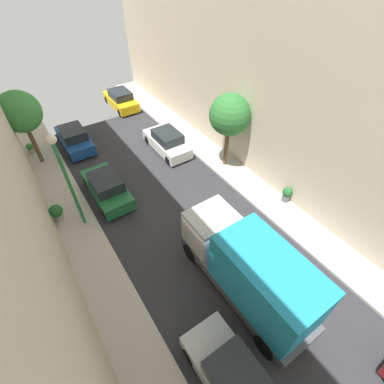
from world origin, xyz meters
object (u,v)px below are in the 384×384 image
at_px(parked_car_left_2, 107,188).
at_px(parked_car_left_3, 74,139).
at_px(delivery_truck, 250,270).
at_px(street_tree_2, 20,112).
at_px(potted_plant_0, 287,194).
at_px(parked_car_right_3, 121,100).
at_px(street_tree_1, 230,115).
at_px(lamp_post, 64,170).
at_px(potted_plant_1, 30,148).
at_px(potted_plant_2, 56,212).
at_px(parked_car_right_2, 167,142).
at_px(parked_car_left_1, 235,381).

height_order(parked_car_left_2, parked_car_left_3, same).
relative_size(delivery_truck, street_tree_2, 1.34).
relative_size(parked_car_left_2, potted_plant_0, 4.43).
bearing_deg(parked_car_right_3, delivery_truck, -97.82).
relative_size(parked_car_left_3, street_tree_1, 0.86).
height_order(potted_plant_0, lamp_post, lamp_post).
bearing_deg(potted_plant_1, potted_plant_0, -49.96).
bearing_deg(potted_plant_0, parked_car_right_3, 100.38).
distance_m(potted_plant_0, potted_plant_2, 12.91).
distance_m(parked_car_right_2, delivery_truck, 11.74).
bearing_deg(street_tree_1, parked_car_left_1, -127.53).
relative_size(street_tree_1, street_tree_2, 0.99).
xyz_separation_m(parked_car_left_1, parked_car_right_3, (5.40, 22.10, 0.00)).
xyz_separation_m(parked_car_left_1, parked_car_left_2, (0.00, 11.60, 0.00)).
bearing_deg(street_tree_2, potted_plant_0, -47.63).
xyz_separation_m(street_tree_2, lamp_post, (0.66, -7.15, -0.02)).
xyz_separation_m(parked_car_left_1, street_tree_2, (-2.56, 17.43, 3.06)).
distance_m(parked_car_right_3, delivery_truck, 19.86).
bearing_deg(parked_car_left_3, parked_car_left_2, -90.00).
bearing_deg(parked_car_left_2, street_tree_1, -10.96).
relative_size(parked_car_left_2, parked_car_left_3, 1.00).
bearing_deg(lamp_post, potted_plant_2, 137.08).
height_order(parked_car_left_1, parked_car_right_2, same).
height_order(parked_car_left_2, street_tree_1, street_tree_1).
bearing_deg(lamp_post, parked_car_right_2, 25.95).
bearing_deg(parked_car_left_3, street_tree_1, -45.60).
height_order(parked_car_right_3, lamp_post, lamp_post).
bearing_deg(street_tree_1, potted_plant_2, 173.66).
relative_size(parked_car_right_2, parked_car_right_3, 1.00).
xyz_separation_m(parked_car_left_3, street_tree_2, (-2.56, -0.59, 3.06)).
distance_m(parked_car_left_2, parked_car_right_2, 5.84).
height_order(delivery_truck, potted_plant_1, delivery_truck).
distance_m(parked_car_left_1, parked_car_right_2, 14.85).
bearing_deg(potted_plant_2, parked_car_right_3, 52.21).
bearing_deg(parked_car_left_3, parked_car_left_1, -90.00).
xyz_separation_m(parked_car_left_3, potted_plant_0, (8.47, -12.68, -0.05)).
xyz_separation_m(street_tree_1, potted_plant_0, (0.72, -4.76, -3.08)).
bearing_deg(street_tree_2, parked_car_right_3, 30.41).
height_order(street_tree_1, potted_plant_1, street_tree_1).
relative_size(parked_car_right_3, street_tree_2, 0.85).
bearing_deg(street_tree_2, delivery_truck, -70.64).
bearing_deg(delivery_truck, parked_car_right_3, 82.18).
xyz_separation_m(parked_car_left_2, parked_car_right_3, (5.40, 10.50, 0.00)).
height_order(parked_car_left_1, lamp_post, lamp_post).
distance_m(street_tree_2, potted_plant_1, 3.58).
height_order(parked_car_right_2, lamp_post, lamp_post).
bearing_deg(parked_car_left_1, parked_car_right_3, 76.27).
bearing_deg(parked_car_left_1, parked_car_left_3, 90.00).
bearing_deg(potted_plant_2, parked_car_left_1, -75.19).
relative_size(parked_car_left_1, potted_plant_2, 4.28).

